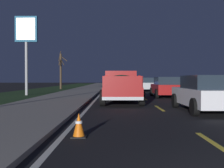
# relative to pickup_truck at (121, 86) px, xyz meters

# --- Properties ---
(ground) EXTENTS (144.00, 144.00, 0.00)m
(ground) POSITION_rel_pickup_truck_xyz_m (14.26, -1.75, -0.98)
(ground) COLOR black
(sidewalk_shoulder) EXTENTS (108.00, 4.00, 0.12)m
(sidewalk_shoulder) POSITION_rel_pickup_truck_xyz_m (14.26, 3.95, -0.92)
(sidewalk_shoulder) COLOR gray
(sidewalk_shoulder) RESTS_ON ground
(grass_verge) EXTENTS (108.00, 6.00, 0.01)m
(grass_verge) POSITION_rel_pickup_truck_xyz_m (14.26, 8.95, -0.98)
(grass_verge) COLOR #1E3819
(grass_verge) RESTS_ON ground
(lane_markings) EXTENTS (108.88, 3.54, 0.01)m
(lane_markings) POSITION_rel_pickup_truck_xyz_m (16.70, 0.76, -0.98)
(lane_markings) COLOR yellow
(lane_markings) RESTS_ON ground
(pickup_truck) EXTENTS (5.43, 2.30, 1.87)m
(pickup_truck) POSITION_rel_pickup_truck_xyz_m (0.00, 0.00, 0.00)
(pickup_truck) COLOR maroon
(pickup_truck) RESTS_ON ground
(sedan_silver) EXTENTS (4.42, 2.05, 1.54)m
(sedan_silver) POSITION_rel_pickup_truck_xyz_m (15.04, -3.45, -0.20)
(sedan_silver) COLOR #B2B5BA
(sedan_silver) RESTS_ON ground
(sedan_white) EXTENTS (4.42, 2.06, 1.54)m
(sedan_white) POSITION_rel_pickup_truck_xyz_m (-4.10, -3.49, -0.20)
(sedan_white) COLOR silver
(sedan_white) RESTS_ON ground
(sedan_red) EXTENTS (4.42, 2.06, 1.54)m
(sedan_red) POSITION_rel_pickup_truck_xyz_m (4.91, -3.58, -0.20)
(sedan_red) COLOR maroon
(sedan_red) RESTS_ON ground
(sedan_blue) EXTENTS (4.40, 2.02, 1.54)m
(sedan_blue) POSITION_rel_pickup_truck_xyz_m (24.91, 0.20, -0.20)
(sedan_blue) COLOR navy
(sedan_blue) RESTS_ON ground
(gas_price_sign) EXTENTS (0.27, 1.90, 6.77)m
(gas_price_sign) POSITION_rel_pickup_truck_xyz_m (7.26, 7.94, 4.10)
(gas_price_sign) COLOR #99999E
(gas_price_sign) RESTS_ON ground
(bare_tree_far) EXTENTS (1.72, 1.39, 5.30)m
(bare_tree_far) POSITION_rel_pickup_truck_xyz_m (21.36, 7.83, 1.67)
(bare_tree_far) COLOR #423323
(bare_tree_far) RESTS_ON ground
(traffic_cone_near) EXTENTS (0.36, 0.36, 0.58)m
(traffic_cone_near) POSITION_rel_pickup_truck_xyz_m (-9.15, 1.24, -0.70)
(traffic_cone_near) COLOR black
(traffic_cone_near) RESTS_ON ground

